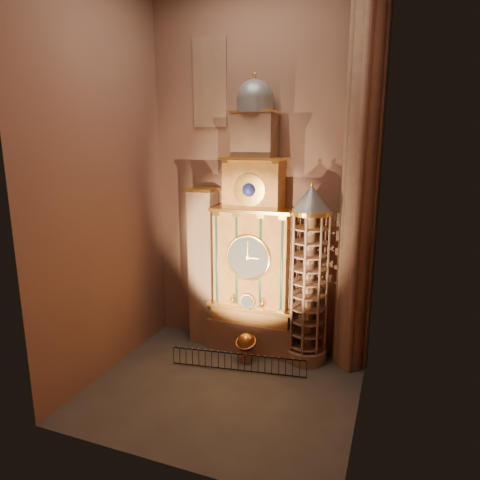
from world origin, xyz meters
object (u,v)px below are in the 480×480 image
at_px(portrait_tower, 204,266).
at_px(celestial_globe, 246,345).
at_px(astronomical_clock, 254,248).
at_px(iron_railing, 238,362).
at_px(stair_turret, 308,277).

height_order(portrait_tower, celestial_globe, portrait_tower).
bearing_deg(astronomical_clock, portrait_tower, 179.71).
xyz_separation_m(celestial_globe, iron_railing, (-0.02, -1.26, -0.50)).
distance_m(celestial_globe, iron_railing, 1.35).
xyz_separation_m(astronomical_clock, portrait_tower, (-3.40, 0.02, -1.53)).
bearing_deg(astronomical_clock, iron_railing, -87.38).
xyz_separation_m(portrait_tower, celestial_globe, (3.56, -1.83, -4.07)).
bearing_deg(portrait_tower, astronomical_clock, -0.29).
relative_size(astronomical_clock, portrait_tower, 1.64).
distance_m(portrait_tower, stair_turret, 6.91).
height_order(portrait_tower, stair_turret, stair_turret).
bearing_deg(astronomical_clock, celestial_globe, -84.82).
distance_m(portrait_tower, iron_railing, 6.55).
height_order(celestial_globe, iron_railing, celestial_globe).
xyz_separation_m(stair_turret, celestial_globe, (-3.34, -1.55, -4.19)).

